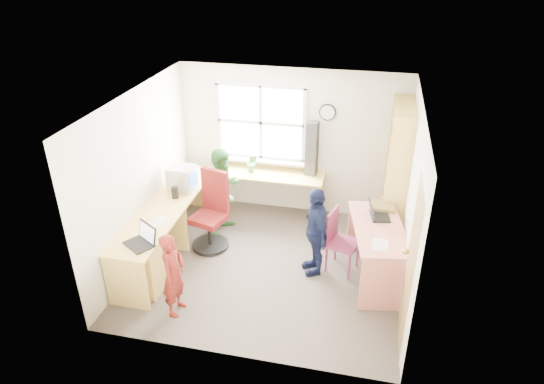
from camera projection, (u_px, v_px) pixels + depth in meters
The scene contains 19 objects.
room at pixel (270, 186), 6.36m from camera, with size 3.64×3.44×2.44m.
l_desk at pixel (171, 238), 6.64m from camera, with size 2.38×2.95×0.75m.
right_desk at pixel (377, 241), 6.36m from camera, with size 0.88×1.47×0.80m.
bookshelf at pixel (396, 177), 7.09m from camera, with size 0.30×1.02×2.10m.
swivel_chair at pixel (212, 215), 7.10m from camera, with size 0.67×0.67×1.18m.
wooden_chair at pixel (339, 238), 6.59m from camera, with size 0.48×0.48×0.90m.
crt_monitor at pixel (182, 178), 7.22m from camera, with size 0.39×0.35×0.36m.
laptop_left at pixel (142, 239), 5.98m from camera, with size 0.46×0.44×0.25m.
laptop_right at pixel (377, 213), 6.47m from camera, with size 0.33×0.38×0.23m.
speaker_a at pixel (175, 192), 7.02m from camera, with size 0.10×0.10×0.17m.
speaker_b at pixel (185, 177), 7.48m from camera, with size 0.09×0.09×0.17m.
cd_tower at pixel (312, 149), 7.55m from camera, with size 0.20×0.18×0.88m.
game_box at pixel (383, 206), 6.68m from camera, with size 0.32×0.32×0.06m.
paper_a at pixel (158, 222), 6.46m from camera, with size 0.23×0.31×0.00m.
paper_b at pixel (380, 244), 5.91m from camera, with size 0.21×0.28×0.00m.
potted_plant at pixel (252, 164), 7.75m from camera, with size 0.17×0.13×0.30m, color #2A6B32.
person_red at pixel (174, 275), 5.77m from camera, with size 0.40×0.26×1.10m, color maroon.
person_green at pixel (224, 191), 7.39m from camera, with size 0.67×0.52×1.37m, color #2B6A2A.
person_navy at pixel (315, 231), 6.46m from camera, with size 0.75×0.31×1.28m, color #121939.
Camera 1 is at (1.26, -5.42, 4.13)m, focal length 32.00 mm.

